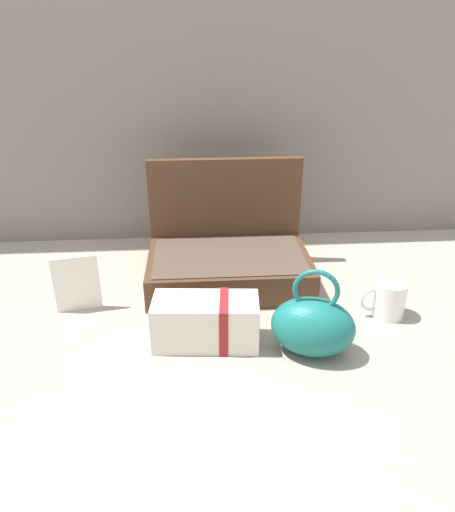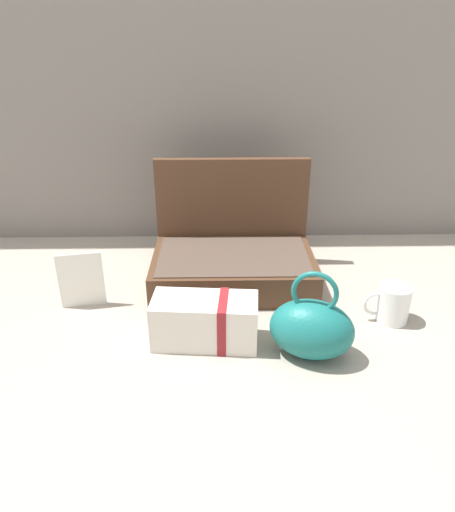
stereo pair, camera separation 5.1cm
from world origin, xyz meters
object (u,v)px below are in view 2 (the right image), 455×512
open_suitcase (233,256)px  coffee_mug (392,304)px  cream_toiletry_bag (206,321)px  teal_pouch_handbag (311,328)px  info_card_left (81,280)px

open_suitcase → coffee_mug: 0.45m
cream_toiletry_bag → open_suitcase: bearing=77.2°
open_suitcase → teal_pouch_handbag: 0.40m
open_suitcase → coffee_mug: bearing=-30.2°
open_suitcase → cream_toiletry_bag: size_ratio=1.81×
teal_pouch_handbag → cream_toiletry_bag: 0.24m
teal_pouch_handbag → cream_toiletry_bag: bearing=166.8°
info_card_left → teal_pouch_handbag: bearing=-31.8°
info_card_left → coffee_mug: bearing=-16.4°
open_suitcase → coffee_mug: open_suitcase is taller
open_suitcase → teal_pouch_handbag: bearing=-65.9°
coffee_mug → info_card_left: bearing=173.9°
coffee_mug → info_card_left: size_ratio=0.77×
cream_toiletry_bag → teal_pouch_handbag: bearing=-13.2°
cream_toiletry_bag → info_card_left: 0.37m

